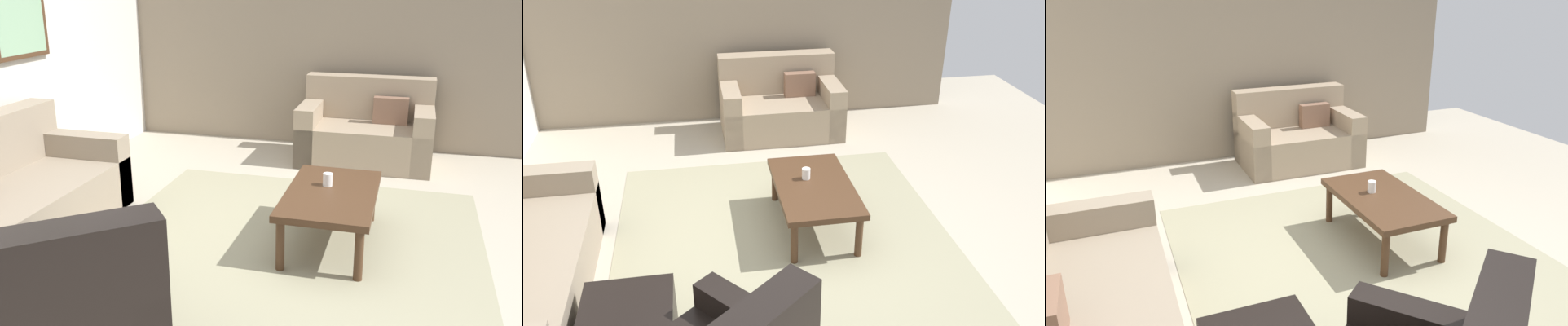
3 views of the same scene
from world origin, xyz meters
TOP-DOWN VIEW (x-y plane):
  - ground_plane at (0.00, 0.00)m, footprint 8.00×8.00m
  - stone_feature_panel at (3.00, 0.00)m, footprint 0.12×5.20m
  - area_rug at (0.00, 0.00)m, footprint 3.23×2.79m
  - couch_loveseat at (2.46, -0.34)m, footprint 0.87×1.38m
  - coffee_table at (0.32, -0.28)m, footprint 1.10×0.64m
  - cup at (0.43, -0.24)m, footprint 0.07×0.07m

SIDE VIEW (x-z plane):
  - ground_plane at x=0.00m, z-range 0.00..0.00m
  - area_rug at x=0.00m, z-range 0.00..0.01m
  - couch_loveseat at x=2.46m, z-range -0.14..0.74m
  - coffee_table at x=0.32m, z-range 0.15..0.56m
  - cup at x=0.43m, z-range 0.41..0.51m
  - stone_feature_panel at x=3.00m, z-range 0.00..2.80m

